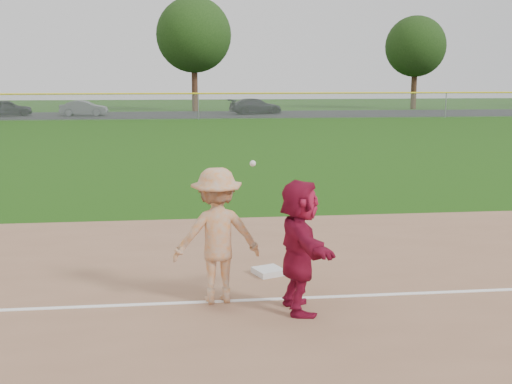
{
  "coord_description": "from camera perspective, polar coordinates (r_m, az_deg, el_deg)",
  "views": [
    {
      "loc": [
        -1.37,
        -10.2,
        3.47
      ],
      "look_at": [
        0.0,
        1.5,
        1.3
      ],
      "focal_mm": 45.0,
      "sensor_mm": 36.0,
      "label": 1
    }
  ],
  "objects": [
    {
      "name": "ground",
      "position": [
        10.86,
        0.93,
        -8.2
      ],
      "size": [
        160.0,
        160.0,
        0.0
      ],
      "primitive_type": "plane",
      "color": "#1D480D",
      "rests_on": "ground"
    },
    {
      "name": "first_base_play",
      "position": [
        9.77,
        -3.49,
        -3.87
      ],
      "size": [
        1.42,
        0.92,
        2.14
      ],
      "color": "#ACACAF",
      "rests_on": "infield_dirt"
    },
    {
      "name": "outfield_fence",
      "position": [
        50.24,
        -5.16,
        8.68
      ],
      "size": [
        110.0,
        0.12,
        110.0
      ],
      "color": "#999EA0",
      "rests_on": "ground"
    },
    {
      "name": "tree_3",
      "position": [
        67.25,
        14.01,
        12.43
      ],
      "size": [
        6.0,
        6.0,
        9.19
      ],
      "color": "#382314",
      "rests_on": "ground"
    },
    {
      "name": "base_runner",
      "position": [
        9.38,
        3.87,
        -4.82
      ],
      "size": [
        0.7,
        1.86,
        1.97
      ],
      "primitive_type": "imported",
      "rotation": [
        0.0,
        0.0,
        1.64
      ],
      "color": "maroon",
      "rests_on": "infield_dirt"
    },
    {
      "name": "car_left",
      "position": [
        57.7,
        -21.3,
        6.98
      ],
      "size": [
        4.37,
        2.96,
        1.38
      ],
      "primitive_type": "imported",
      "rotation": [
        0.0,
        0.0,
        1.93
      ],
      "color": "black",
      "rests_on": "parking_asphalt"
    },
    {
      "name": "car_right",
      "position": [
        56.79,
        -0.03,
        7.63
      ],
      "size": [
        4.99,
        2.88,
        1.36
      ],
      "primitive_type": "imported",
      "rotation": [
        0.0,
        0.0,
        1.79
      ],
      "color": "black",
      "rests_on": "parking_asphalt"
    },
    {
      "name": "tree_2",
      "position": [
        61.82,
        -5.55,
        13.72
      ],
      "size": [
        7.0,
        7.0,
        10.58
      ],
      "color": "#3E2416",
      "rests_on": "ground"
    },
    {
      "name": "first_base",
      "position": [
        11.3,
        1.11,
        -7.06
      ],
      "size": [
        0.59,
        0.59,
        0.1
      ],
      "primitive_type": "cube",
      "rotation": [
        0.0,
        0.0,
        0.37
      ],
      "color": "silver",
      "rests_on": "infield_dirt"
    },
    {
      "name": "parking_asphalt",
      "position": [
        56.33,
        -5.3,
        6.87
      ],
      "size": [
        120.0,
        10.0,
        0.01
      ],
      "primitive_type": "cube",
      "color": "black",
      "rests_on": "ground"
    },
    {
      "name": "car_mid",
      "position": [
        56.14,
        -15.05,
        7.21
      ],
      "size": [
        3.93,
        1.48,
        1.28
      ],
      "primitive_type": "imported",
      "rotation": [
        0.0,
        0.0,
        1.54
      ],
      "color": "#4F5256",
      "rests_on": "parking_asphalt"
    },
    {
      "name": "foul_line",
      "position": [
        10.11,
        1.54,
        -9.5
      ],
      "size": [
        60.0,
        0.1,
        0.01
      ],
      "primitive_type": "cube",
      "color": "white",
      "rests_on": "infield_dirt"
    }
  ]
}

